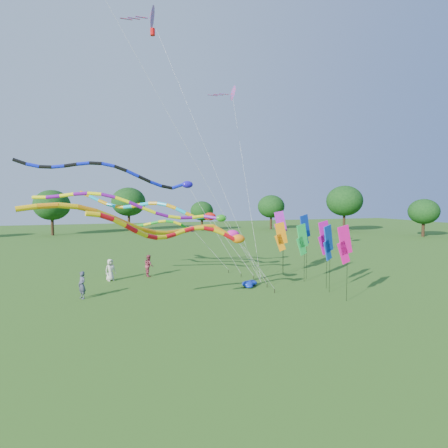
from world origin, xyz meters
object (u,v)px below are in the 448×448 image
object	(u,v)px
person_a	(110,270)
person_c	(149,265)
blue_nylon_heap	(249,284)
person_b	(82,285)
tube_kite_red	(192,233)
tube_kite_orange	(169,226)

from	to	relation	value
person_a	person_c	xyz separation A→B (m)	(3.12, 0.79, 0.04)
blue_nylon_heap	person_b	bearing A→B (deg)	178.45
tube_kite_red	blue_nylon_heap	world-z (taller)	tube_kite_red
tube_kite_red	tube_kite_orange	world-z (taller)	tube_kite_orange
tube_kite_red	person_b	bearing A→B (deg)	126.81
person_a	blue_nylon_heap	bearing A→B (deg)	-52.81
tube_kite_orange	person_b	bearing A→B (deg)	127.00
tube_kite_red	person_c	world-z (taller)	tube_kite_red
tube_kite_red	person_a	distance (m)	11.06
person_b	blue_nylon_heap	bearing A→B (deg)	59.35
tube_kite_orange	person_a	size ratio (longest dim) A/B	8.63
person_a	person_c	size ratio (longest dim) A/B	0.96
person_b	tube_kite_red	bearing A→B (deg)	24.41
tube_kite_orange	blue_nylon_heap	bearing A→B (deg)	8.69
person_c	tube_kite_red	bearing A→B (deg)	179.23
person_b	person_c	bearing A→B (deg)	109.46
blue_nylon_heap	tube_kite_red	bearing A→B (deg)	-141.73
blue_nylon_heap	person_c	world-z (taller)	person_c
tube_kite_red	blue_nylon_heap	size ratio (longest dim) A/B	9.18
person_a	tube_kite_orange	bearing A→B (deg)	-93.99
tube_kite_orange	person_a	xyz separation A→B (m)	(-3.17, 8.51, -4.00)
person_a	person_b	xyz separation A→B (m)	(-1.93, -4.93, 0.03)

